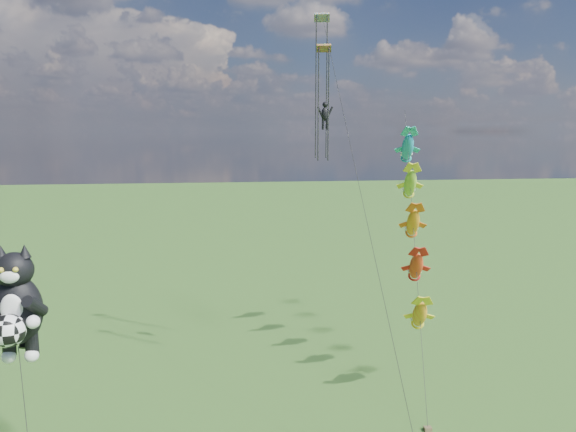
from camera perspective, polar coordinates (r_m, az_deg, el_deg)
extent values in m
ellipsoid|color=black|center=(25.98, -25.74, -8.59)|extent=(2.44, 2.24, 2.90)
ellipsoid|color=black|center=(25.46, -26.06, -4.94)|extent=(1.94, 1.85, 1.47)
cone|color=black|center=(25.46, -27.14, -3.24)|extent=(0.66, 0.66, 0.54)
cone|color=black|center=(25.17, -25.19, -3.24)|extent=(0.66, 0.66, 0.54)
ellipsoid|color=white|center=(24.95, -26.46, -5.55)|extent=(0.85, 0.63, 0.53)
ellipsoid|color=white|center=(25.29, -26.26, -8.44)|extent=(0.97, 0.65, 1.20)
sphere|color=gold|center=(24.92, -27.14, -4.91)|extent=(0.22, 0.22, 0.22)
sphere|color=gold|center=(24.74, -25.95, -4.92)|extent=(0.22, 0.22, 0.22)
sphere|color=white|center=(24.92, -24.48, -9.77)|extent=(0.54, 0.54, 0.54)
sphere|color=white|center=(26.61, -26.50, -12.66)|extent=(0.58, 0.58, 0.58)
sphere|color=white|center=(26.33, -24.59, -12.76)|extent=(0.58, 0.58, 0.58)
sphere|color=white|center=(25.01, -26.54, -10.39)|extent=(1.32, 1.32, 1.32)
cube|color=brown|center=(32.88, 14.01, -20.24)|extent=(0.40, 0.30, 0.22)
cylinder|color=black|center=(37.37, 12.71, -2.47)|extent=(3.62, 15.43, 17.32)
ellipsoid|color=#D84B19|center=(34.98, 13.23, -9.69)|extent=(1.35, 2.45, 2.43)
ellipsoid|color=#E55B19|center=(36.43, 12.89, -4.98)|extent=(1.35, 2.45, 2.43)
ellipsoid|color=yellow|center=(38.12, 12.59, -0.66)|extent=(1.35, 2.45, 2.43)
ellipsoid|color=green|center=(40.00, 12.31, 3.27)|extent=(1.35, 2.45, 2.43)
ellipsoid|color=blue|center=(42.05, 12.06, 6.84)|extent=(1.35, 2.45, 2.43)
cylinder|color=black|center=(29.96, 7.76, 0.65)|extent=(1.47, 17.03, 23.18)
cube|color=#258B0F|center=(34.99, 3.67, 16.65)|extent=(0.89, 0.47, 0.48)
cylinder|color=black|center=(34.61, 3.11, 11.04)|extent=(0.08, 0.08, 6.85)
cylinder|color=black|center=(34.73, 4.12, 11.03)|extent=(0.08, 0.08, 6.85)
cube|color=blue|center=(38.50, 3.47, 19.48)|extent=(1.03, 0.55, 0.56)
cylinder|color=black|center=(37.83, 2.87, 12.62)|extent=(0.08, 0.08, 9.24)
cylinder|color=black|center=(37.96, 3.94, 12.60)|extent=(0.08, 0.08, 9.24)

